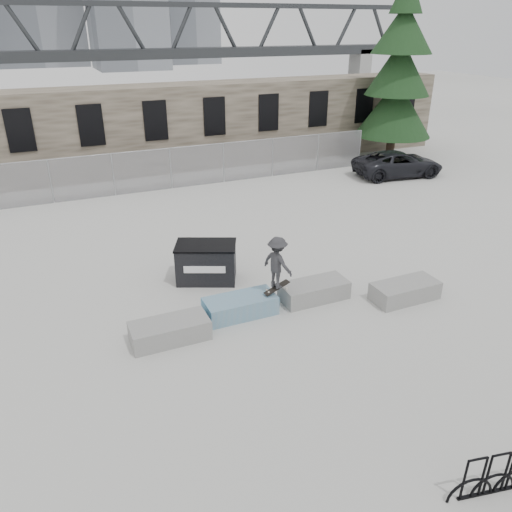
{
  "coord_description": "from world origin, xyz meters",
  "views": [
    {
      "loc": [
        -5.75,
        -11.0,
        7.44
      ],
      "look_at": [
        -0.48,
        1.02,
        1.3
      ],
      "focal_mm": 35.0,
      "sensor_mm": 36.0,
      "label": 1
    }
  ],
  "objects": [
    {
      "name": "skateboarder",
      "position": [
        -0.28,
        0.02,
        1.48
      ],
      "size": [
        0.89,
        1.11,
        1.65
      ],
      "rotation": [
        0.0,
        0.0,
        1.98
      ],
      "color": "#2E2E31",
      "rests_on": "ground"
    },
    {
      "name": "planter_offset",
      "position": [
        3.45,
        -0.96,
        0.29
      ],
      "size": [
        2.0,
        0.9,
        0.54
      ],
      "color": "gray",
      "rests_on": "ground"
    },
    {
      "name": "spruce_tree",
      "position": [
        13.59,
        13.07,
        4.92
      ],
      "size": [
        4.36,
        4.36,
        11.5
      ],
      "color": "#38281E",
      "rests_on": "ground"
    },
    {
      "name": "dumpster",
      "position": [
        -1.52,
        2.56,
        0.62
      ],
      "size": [
        2.17,
        1.79,
        1.23
      ],
      "rotation": [
        0.0,
        0.0,
        -0.42
      ],
      "color": "black",
      "rests_on": "ground"
    },
    {
      "name": "planter_far_left",
      "position": [
        -3.45,
        -0.23,
        0.29
      ],
      "size": [
        2.0,
        0.9,
        0.54
      ],
      "color": "gray",
      "rests_on": "ground"
    },
    {
      "name": "truss_bridge",
      "position": [
        10.0,
        55.0,
        4.13
      ],
      "size": [
        70.0,
        3.0,
        9.8
      ],
      "color": "#2D3033",
      "rests_on": "ground"
    },
    {
      "name": "chainlink_fence",
      "position": [
        -0.0,
        12.5,
        1.04
      ],
      "size": [
        22.06,
        0.06,
        2.02
      ],
      "color": "gray",
      "rests_on": "ground"
    },
    {
      "name": "ground",
      "position": [
        0.0,
        0.0,
        0.0
      ],
      "size": [
        120.0,
        120.0,
        0.0
      ],
      "primitive_type": "plane",
      "color": "beige",
      "rests_on": "ground"
    },
    {
      "name": "planter_center_left",
      "position": [
        -1.33,
        0.19,
        0.29
      ],
      "size": [
        2.0,
        0.9,
        0.54
      ],
      "color": "teal",
      "rests_on": "ground"
    },
    {
      "name": "stone_wall",
      "position": [
        0.0,
        16.24,
        2.26
      ],
      "size": [
        36.0,
        2.58,
        4.5
      ],
      "color": "brown",
      "rests_on": "ground"
    },
    {
      "name": "suv",
      "position": [
        11.64,
        9.84,
        0.66
      ],
      "size": [
        5.02,
        2.81,
        1.33
      ],
      "primitive_type": "imported",
      "rotation": [
        0.0,
        0.0,
        1.44
      ],
      "color": "black",
      "rests_on": "ground"
    },
    {
      "name": "planter_center_right",
      "position": [
        1.0,
        0.13,
        0.29
      ],
      "size": [
        2.0,
        0.9,
        0.54
      ],
      "color": "gray",
      "rests_on": "ground"
    }
  ]
}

